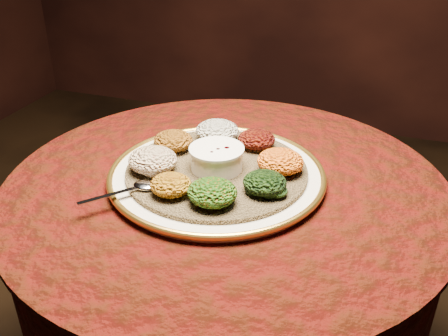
% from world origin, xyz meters
% --- Properties ---
extents(table, '(0.96, 0.96, 0.73)m').
position_xyz_m(table, '(0.00, 0.00, 0.55)').
color(table, black).
rests_on(table, ground).
extents(platter, '(0.56, 0.56, 0.02)m').
position_xyz_m(platter, '(-0.02, -0.00, 0.75)').
color(platter, silver).
rests_on(platter, table).
extents(injera, '(0.40, 0.40, 0.01)m').
position_xyz_m(injera, '(-0.02, -0.00, 0.76)').
color(injera, olive).
rests_on(injera, platter).
extents(stew_bowl, '(0.12, 0.12, 0.05)m').
position_xyz_m(stew_bowl, '(-0.02, -0.00, 0.79)').
color(stew_bowl, white).
rests_on(stew_bowl, injera).
extents(spoon, '(0.12, 0.12, 0.01)m').
position_xyz_m(spoon, '(-0.14, -0.13, 0.77)').
color(spoon, silver).
rests_on(spoon, injera).
extents(portion_ayib, '(0.10, 0.10, 0.05)m').
position_xyz_m(portion_ayib, '(-0.06, 0.12, 0.79)').
color(portion_ayib, beige).
rests_on(portion_ayib, injera).
extents(portion_kitfo, '(0.09, 0.08, 0.04)m').
position_xyz_m(portion_kitfo, '(0.03, 0.12, 0.78)').
color(portion_kitfo, black).
rests_on(portion_kitfo, injera).
extents(portion_tikil, '(0.10, 0.09, 0.05)m').
position_xyz_m(portion_tikil, '(0.11, 0.03, 0.79)').
color(portion_tikil, '#C78010').
rests_on(portion_tikil, injera).
extents(portion_gomen, '(0.09, 0.08, 0.04)m').
position_xyz_m(portion_gomen, '(0.10, -0.06, 0.78)').
color(portion_gomen, black).
rests_on(portion_gomen, injera).
extents(portion_mixveg, '(0.10, 0.09, 0.05)m').
position_xyz_m(portion_mixveg, '(0.02, -0.13, 0.79)').
color(portion_mixveg, '#AF380B').
rests_on(portion_mixveg, injera).
extents(portion_kik, '(0.08, 0.08, 0.04)m').
position_xyz_m(portion_kik, '(-0.07, -0.13, 0.78)').
color(portion_kik, '#A36B0E').
rests_on(portion_kik, injera).
extents(portion_timatim, '(0.10, 0.10, 0.05)m').
position_xyz_m(portion_timatim, '(-0.14, -0.06, 0.79)').
color(portion_timatim, maroon).
rests_on(portion_timatim, injera).
extents(portion_shiro, '(0.09, 0.09, 0.04)m').
position_xyz_m(portion_shiro, '(-0.14, 0.05, 0.78)').
color(portion_shiro, '#874810').
rests_on(portion_shiro, injera).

